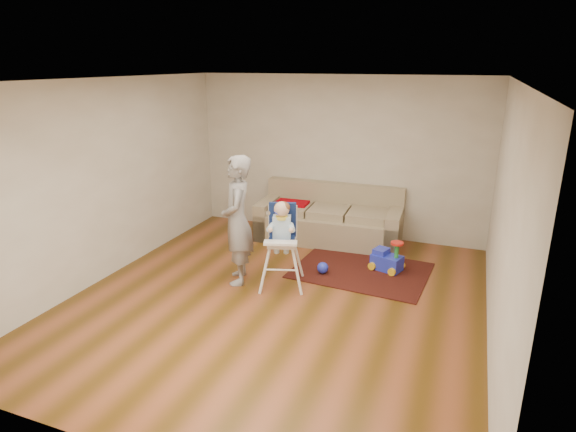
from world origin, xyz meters
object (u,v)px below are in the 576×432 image
(sofa, at_px, (329,214))
(adult, at_px, (237,220))
(ride_on_toy, at_px, (387,255))
(side_table, at_px, (278,217))
(high_chair, at_px, (282,246))
(toy_ball, at_px, (323,268))

(sofa, xyz_separation_m, adult, (-0.70, -1.97, 0.42))
(sofa, distance_m, adult, 2.13)
(sofa, relative_size, ride_on_toy, 5.27)
(side_table, xyz_separation_m, ride_on_toy, (2.11, -1.02, -0.02))
(side_table, height_order, ride_on_toy, side_table)
(side_table, distance_m, high_chair, 2.22)
(adult, bearing_deg, sofa, 135.56)
(sofa, xyz_separation_m, high_chair, (-0.10, -1.88, 0.11))
(sofa, distance_m, side_table, 1.00)
(toy_ball, bearing_deg, adult, -148.64)
(sofa, bearing_deg, high_chair, -95.67)
(high_chair, xyz_separation_m, adult, (-0.61, -0.08, 0.30))
(toy_ball, relative_size, high_chair, 0.14)
(adult, bearing_deg, ride_on_toy, 95.54)
(adult, bearing_deg, high_chair, 72.93)
(high_chair, bearing_deg, ride_on_toy, 21.08)
(high_chair, distance_m, adult, 0.68)
(high_chair, bearing_deg, adult, 169.94)
(toy_ball, relative_size, adult, 0.09)
(sofa, relative_size, side_table, 4.52)
(sofa, xyz_separation_m, toy_ball, (0.31, -1.35, -0.36))
(side_table, distance_m, adult, 2.20)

